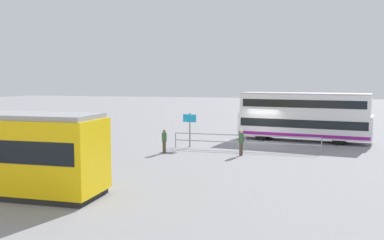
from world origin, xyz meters
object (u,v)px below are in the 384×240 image
Objects in this scene: double_decker_bus at (304,116)px; pedestrian_crossing at (241,141)px; pedestrian_near_railing at (164,140)px; info_sign at (190,124)px.

double_decker_bus reaches higher than pedestrian_crossing.
double_decker_bus is at bearing -136.32° from pedestrian_near_railing.
info_sign reaches higher than pedestrian_near_railing.
pedestrian_crossing is at bearing -174.66° from pedestrian_near_railing.
double_decker_bus is 6.21× the size of pedestrian_crossing.
pedestrian_near_railing is at bearing 71.99° from info_sign.
double_decker_bus is at bearing -115.25° from pedestrian_crossing.
pedestrian_crossing is at bearing 149.82° from info_sign.
pedestrian_crossing reaches higher than pedestrian_near_railing.
info_sign is at bearing -108.01° from pedestrian_near_railing.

